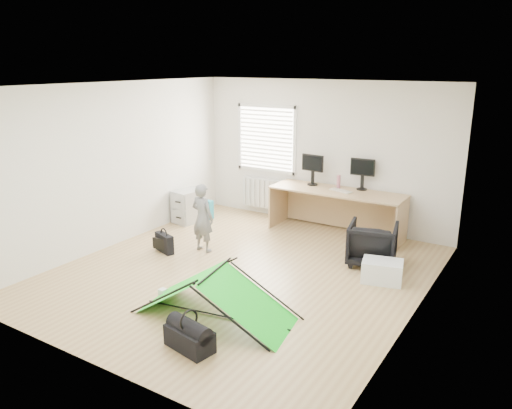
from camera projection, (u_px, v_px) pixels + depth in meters
The scene contains 18 objects.
ground at pixel (242, 272), 7.38m from camera, with size 5.50×5.50×0.00m, color tan.
back_wall at pixel (323, 154), 9.25m from camera, with size 5.00×0.02×2.70m, color silver.
window at pixel (266, 139), 9.77m from camera, with size 1.20×0.06×1.20m, color silver.
radiator at pixel (265, 193), 10.04m from camera, with size 1.00×0.12×0.60m, color silver.
desk at pixel (336, 213), 8.91m from camera, with size 2.38×0.76×0.81m, color tan.
filing_cabinet at pixel (188, 206), 9.63m from camera, with size 0.41×0.54×0.63m, color #ADB1B3.
monitor_left at pixel (313, 174), 9.14m from camera, with size 0.44×0.09×0.42m, color black.
monitor_right at pixel (362, 178), 8.81m from camera, with size 0.43×0.09×0.41m, color black.
keyboard at pixel (341, 191), 8.75m from camera, with size 0.42×0.14×0.02m, color beige.
thermos at pixel (339, 182), 8.93m from camera, with size 0.07×0.07×0.24m, color #B16376.
office_chair at pixel (372, 244), 7.61m from camera, with size 0.70×0.72×0.66m, color black.
person at pixel (203, 218), 8.08m from camera, with size 0.41×0.27×1.13m, color slate.
kite at pixel (216, 294), 6.04m from camera, with size 1.93×0.85×0.60m, color #15DF21, non-canonical shape.
storage_crate at pixel (382, 271), 7.04m from camera, with size 0.55×0.39×0.31m, color white.
tote_bag at pixel (205, 209), 9.88m from camera, with size 0.31×0.14×0.37m, color teal.
laptop_bag at pixel (164, 243), 8.13m from camera, with size 0.41×0.12×0.31m, color black.
white_box at pixel (163, 292), 6.65m from camera, with size 0.09×0.09×0.09m, color silver.
duffel_bag at pixel (190, 339), 5.39m from camera, with size 0.56×0.28×0.24m, color black.
Camera 1 is at (3.79, -5.67, 3.01)m, focal length 35.00 mm.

